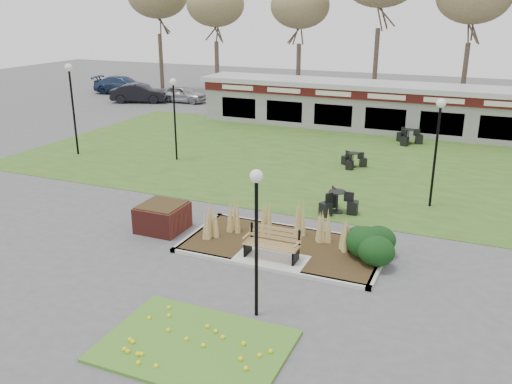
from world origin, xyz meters
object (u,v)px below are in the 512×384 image
at_px(food_pavilion, 390,107).
at_px(car_blue, 123,85).
at_px(lamp_post_far_right, 438,129).
at_px(bistro_set_c, 353,162).
at_px(bistro_set_d, 408,139).
at_px(brick_planter, 163,217).
at_px(park_bench, 273,243).
at_px(car_silver, 182,94).
at_px(lamp_post_far_left, 71,89).
at_px(lamp_post_mid_left, 174,101).
at_px(lamp_post_near_left, 256,212).
at_px(bistro_set_a, 337,205).
at_px(car_black, 139,93).

xyz_separation_m(food_pavilion, car_blue, (-24.25, 5.89, -0.72)).
xyz_separation_m(lamp_post_far_right, bistro_set_c, (-4.05, 4.14, -2.82)).
bearing_deg(bistro_set_d, brick_planter, -110.63).
height_order(park_bench, car_silver, car_silver).
distance_m(food_pavilion, lamp_post_far_left, 18.58).
relative_size(lamp_post_mid_left, car_blue, 0.78).
distance_m(food_pavilion, lamp_post_near_left, 22.80).
height_order(bistro_set_c, bistro_set_d, bistro_set_d).
bearing_deg(park_bench, food_pavilion, 90.00).
distance_m(lamp_post_far_left, bistro_set_a, 15.33).
bearing_deg(bistro_set_d, lamp_post_mid_left, -142.02).
bearing_deg(car_silver, car_black, 111.82).
xyz_separation_m(lamp_post_near_left, car_black, (-21.04, 25.39, -2.07)).
relative_size(lamp_post_far_right, bistro_set_a, 2.71).
relative_size(bistro_set_a, car_silver, 0.39).
distance_m(bistro_set_d, car_black, 22.62).
distance_m(brick_planter, bistro_set_a, 6.51).
relative_size(lamp_post_near_left, bistro_set_c, 2.95).
bearing_deg(bistro_set_d, food_pavilion, 118.71).
bearing_deg(lamp_post_far_left, bistro_set_d, 30.24).
xyz_separation_m(lamp_post_mid_left, car_black, (-11.63, 13.62, -2.24)).
height_order(food_pavilion, lamp_post_far_right, lamp_post_far_right).
height_order(bistro_set_a, bistro_set_d, bistro_set_a).
distance_m(lamp_post_mid_left, lamp_post_far_left, 5.48).
relative_size(park_bench, lamp_post_far_left, 0.36).
bearing_deg(bistro_set_c, bistro_set_d, 73.08).
bearing_deg(bistro_set_a, brick_planter, -142.05).
height_order(lamp_post_near_left, lamp_post_mid_left, lamp_post_mid_left).
distance_m(park_bench, bistro_set_d, 16.83).
relative_size(park_bench, bistro_set_d, 1.12).
bearing_deg(car_silver, car_blue, 73.22).
bearing_deg(bistro_set_d, car_black, 165.65).
bearing_deg(bistro_set_c, car_blue, 148.67).
bearing_deg(bistro_set_a, park_bench, -98.73).
bearing_deg(bistro_set_a, car_blue, 140.14).
distance_m(lamp_post_near_left, lamp_post_mid_left, 15.06).
bearing_deg(car_silver, bistro_set_d, -112.35).
relative_size(bistro_set_d, car_blue, 0.29).
xyz_separation_m(bistro_set_a, car_blue, (-24.98, 20.86, 0.46)).
bearing_deg(lamp_post_far_right, food_pavilion, 106.81).
bearing_deg(lamp_post_near_left, brick_planter, 143.72).
xyz_separation_m(lamp_post_near_left, bistro_set_c, (-0.90, 13.97, -2.55)).
xyz_separation_m(bistro_set_d, car_black, (-21.91, 5.60, 0.44)).
bearing_deg(bistro_set_d, lamp_post_far_left, -149.76).
relative_size(lamp_post_mid_left, car_silver, 1.03).
relative_size(car_silver, car_black, 0.89).
xyz_separation_m(lamp_post_near_left, lamp_post_far_left, (-14.76, 10.68, 0.60)).
relative_size(lamp_post_near_left, car_black, 0.86).
bearing_deg(brick_planter, bistro_set_c, 67.33).
bearing_deg(car_black, lamp_post_near_left, -161.73).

